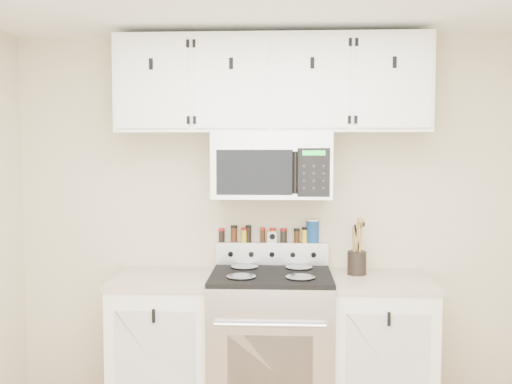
% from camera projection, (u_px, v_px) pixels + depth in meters
% --- Properties ---
extents(back_wall, '(3.50, 0.01, 2.50)m').
position_uv_depth(back_wall, '(272.00, 220.00, 3.91)').
color(back_wall, '#C2B791').
rests_on(back_wall, floor).
extents(range, '(0.76, 0.65, 1.10)m').
position_uv_depth(range, '(271.00, 344.00, 3.65)').
color(range, '#B7B7BA').
rests_on(range, floor).
extents(base_cabinet_left, '(0.64, 0.62, 0.92)m').
position_uv_depth(base_cabinet_left, '(165.00, 345.00, 3.71)').
color(base_cabinet_left, white).
rests_on(base_cabinet_left, floor).
extents(base_cabinet_right, '(0.64, 0.62, 0.92)m').
position_uv_depth(base_cabinet_right, '(379.00, 348.00, 3.64)').
color(base_cabinet_right, white).
rests_on(base_cabinet_right, floor).
extents(microwave, '(0.76, 0.44, 0.42)m').
position_uv_depth(microwave, '(272.00, 165.00, 3.69)').
color(microwave, '#9E9EA3').
rests_on(microwave, back_wall).
extents(upper_cabinets, '(2.00, 0.35, 0.62)m').
position_uv_depth(upper_cabinets, '(272.00, 85.00, 3.68)').
color(upper_cabinets, white).
rests_on(upper_cabinets, back_wall).
extents(utensil_crock, '(0.12, 0.12, 0.36)m').
position_uv_depth(utensil_crock, '(357.00, 261.00, 3.70)').
color(utensil_crock, black).
rests_on(utensil_crock, base_cabinet_right).
extents(kitchen_timer, '(0.07, 0.06, 0.07)m').
position_uv_depth(kitchen_timer, '(272.00, 237.00, 3.89)').
color(kitchen_timer, silver).
rests_on(kitchen_timer, range).
extents(salt_canister, '(0.09, 0.09, 0.16)m').
position_uv_depth(salt_canister, '(313.00, 231.00, 3.87)').
color(salt_canister, navy).
rests_on(salt_canister, range).
extents(spice_jar_0, '(0.04, 0.04, 0.09)m').
position_uv_depth(spice_jar_0, '(222.00, 235.00, 3.90)').
color(spice_jar_0, black).
rests_on(spice_jar_0, range).
extents(spice_jar_1, '(0.05, 0.05, 0.11)m').
position_uv_depth(spice_jar_1, '(234.00, 234.00, 3.90)').
color(spice_jar_1, '#3C1F0E').
rests_on(spice_jar_1, range).
extents(spice_jar_2, '(0.04, 0.04, 0.10)m').
position_uv_depth(spice_jar_2, '(244.00, 235.00, 3.89)').
color(spice_jar_2, gold).
rests_on(spice_jar_2, range).
extents(spice_jar_3, '(0.04, 0.04, 0.12)m').
position_uv_depth(spice_jar_3, '(248.00, 234.00, 3.89)').
color(spice_jar_3, black).
rests_on(spice_jar_3, range).
extents(spice_jar_4, '(0.04, 0.04, 0.10)m').
position_uv_depth(spice_jar_4, '(263.00, 235.00, 3.89)').
color(spice_jar_4, '#391C0D').
rests_on(spice_jar_4, range).
extents(spice_jar_5, '(0.04, 0.04, 0.10)m').
position_uv_depth(spice_jar_5, '(273.00, 235.00, 3.88)').
color(spice_jar_5, gold).
rests_on(spice_jar_5, range).
extents(spice_jar_6, '(0.05, 0.05, 0.10)m').
position_uv_depth(spice_jar_6, '(284.00, 235.00, 3.88)').
color(spice_jar_6, black).
rests_on(spice_jar_6, range).
extents(spice_jar_7, '(0.04, 0.04, 0.10)m').
position_uv_depth(spice_jar_7, '(297.00, 235.00, 3.88)').
color(spice_jar_7, '#38210D').
rests_on(spice_jar_7, range).
extents(spice_jar_8, '(0.04, 0.04, 0.10)m').
position_uv_depth(spice_jar_8, '(305.00, 235.00, 3.87)').
color(spice_jar_8, yellow).
rests_on(spice_jar_8, range).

